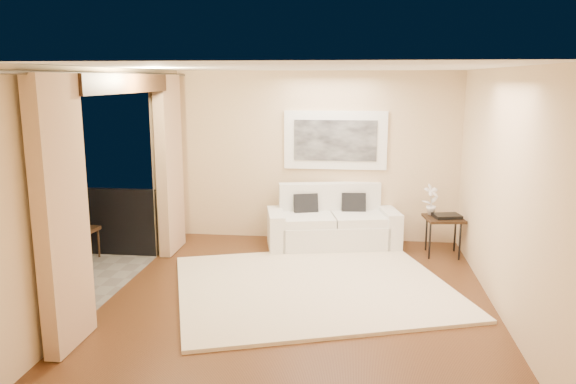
% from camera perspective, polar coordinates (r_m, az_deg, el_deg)
% --- Properties ---
extents(floor, '(5.00, 5.00, 0.00)m').
position_cam_1_polar(floor, '(6.92, 1.26, -10.43)').
color(floor, '#553119').
rests_on(floor, ground).
extents(room_shell, '(5.00, 6.40, 5.00)m').
position_cam_1_polar(room_shell, '(6.96, -16.68, 10.51)').
color(room_shell, white).
rests_on(room_shell, ground).
extents(balcony, '(1.81, 2.60, 1.17)m').
position_cam_1_polar(balcony, '(7.88, -23.61, -7.27)').
color(balcony, '#605B56').
rests_on(balcony, ground).
extents(curtains, '(0.16, 4.80, 2.64)m').
position_cam_1_polar(curtains, '(7.06, -15.98, 0.88)').
color(curtains, tan).
rests_on(curtains, ground).
extents(artwork, '(1.62, 0.07, 0.92)m').
position_cam_1_polar(artwork, '(8.91, 4.83, 5.26)').
color(artwork, white).
rests_on(artwork, room_shell).
extents(rug, '(4.07, 3.80, 0.04)m').
position_cam_1_polar(rug, '(7.14, 2.57, -9.52)').
color(rug, '#F6E6C6').
rests_on(rug, floor).
extents(sofa, '(2.12, 1.25, 0.96)m').
position_cam_1_polar(sofa, '(8.77, 4.49, -3.36)').
color(sofa, white).
rests_on(sofa, floor).
extents(side_table, '(0.60, 0.60, 0.58)m').
position_cam_1_polar(side_table, '(8.57, 15.52, -2.87)').
color(side_table, black).
rests_on(side_table, floor).
extents(tray, '(0.43, 0.36, 0.05)m').
position_cam_1_polar(tray, '(8.53, 15.85, -2.37)').
color(tray, black).
rests_on(tray, side_table).
extents(orchid, '(0.29, 0.27, 0.46)m').
position_cam_1_polar(orchid, '(8.60, 14.34, -0.76)').
color(orchid, white).
rests_on(orchid, side_table).
extents(bistro_table, '(0.71, 0.71, 0.68)m').
position_cam_1_polar(bistro_table, '(7.76, -23.44, -4.33)').
color(bistro_table, black).
rests_on(bistro_table, balcony).
extents(balcony_chair_far, '(0.45, 0.45, 0.96)m').
position_cam_1_polar(balcony_chair_far, '(8.48, -20.71, -3.08)').
color(balcony_chair_far, black).
rests_on(balcony_chair_far, balcony).
extents(balcony_chair_near, '(0.45, 0.45, 0.98)m').
position_cam_1_polar(balcony_chair_near, '(7.82, -23.97, -4.46)').
color(balcony_chair_near, black).
rests_on(balcony_chair_near, balcony).
extents(ice_bucket, '(0.18, 0.18, 0.20)m').
position_cam_1_polar(ice_bucket, '(7.85, -24.07, -2.82)').
color(ice_bucket, silver).
rests_on(ice_bucket, bistro_table).
extents(candle, '(0.06, 0.06, 0.07)m').
position_cam_1_polar(candle, '(7.86, -22.66, -3.19)').
color(candle, red).
rests_on(candle, bistro_table).
extents(vase, '(0.04, 0.04, 0.18)m').
position_cam_1_polar(vase, '(7.61, -24.41, -3.36)').
color(vase, silver).
rests_on(vase, bistro_table).
extents(glass_a, '(0.06, 0.06, 0.12)m').
position_cam_1_polar(glass_a, '(7.58, -23.25, -3.55)').
color(glass_a, silver).
rests_on(glass_a, bistro_table).
extents(glass_b, '(0.06, 0.06, 0.12)m').
position_cam_1_polar(glass_b, '(7.69, -22.52, -3.30)').
color(glass_b, white).
rests_on(glass_b, bistro_table).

